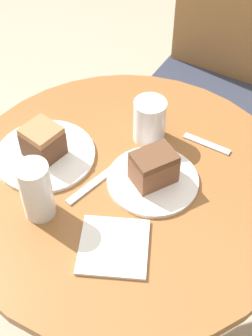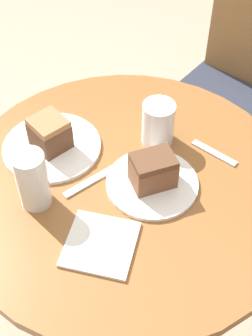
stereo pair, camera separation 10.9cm
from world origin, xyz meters
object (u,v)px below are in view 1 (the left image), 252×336
plate_near (153,180)px  cake_slice_near (154,167)px  chair (208,78)px  plate_far (45,155)px  cake_slice_far (43,142)px  glass_water (148,122)px  glass_lemonade (37,192)px

plate_near → cake_slice_near: size_ratio=1.80×
chair → plate_far: size_ratio=3.91×
plate_near → cake_slice_near: cake_slice_near is taller
chair → cake_slice_far: 0.89m
plate_near → glass_water: bearing=114.7°
glass_lemonade → cake_slice_far: bearing=115.2°
cake_slice_near → plate_far: bearing=-175.3°
glass_lemonade → chair: bearing=80.6°
plate_near → plate_far: bearing=-175.3°
plate_far → glass_lemonade: (0.07, -0.15, 0.06)m
chair → plate_near: chair is taller
cake_slice_near → plate_near: bearing=-18.4°
glass_water → plate_near: bearing=-65.3°
chair → plate_near: size_ratio=4.46×
glass_water → plate_far: bearing=-142.6°
cake_slice_near → glass_lemonade: size_ratio=0.83×
chair → cake_slice_near: bearing=-78.3°
cake_slice_near → glass_lemonade: bearing=-139.0°
plate_near → cake_slice_near: 0.05m
plate_near → glass_lemonade: size_ratio=1.48×
plate_far → cake_slice_near: 0.28m
cake_slice_far → glass_water: bearing=37.4°
cake_slice_near → glass_water: bearing=114.7°
chair → glass_water: (-0.02, -0.64, 0.31)m
plate_near → glass_lemonade: 0.28m
plate_near → glass_lemonade: glass_lemonade is taller
glass_lemonade → glass_water: bearing=66.3°
glass_lemonade → plate_near: bearing=41.0°
plate_far → glass_water: 0.27m
glass_lemonade → cake_slice_near: bearing=41.0°
plate_far → cake_slice_far: bearing=1.8°
plate_near → cake_slice_far: 0.28m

